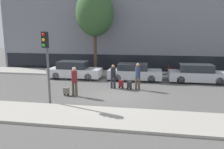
# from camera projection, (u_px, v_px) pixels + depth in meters

# --- Properties ---
(ground_plane) EXTENTS (80.00, 80.00, 0.00)m
(ground_plane) POSITION_uv_depth(u_px,v_px,m) (116.00, 95.00, 13.35)
(ground_plane) COLOR #565451
(sidewalk_near) EXTENTS (28.00, 2.50, 0.12)m
(sidewalk_near) POSITION_uv_depth(u_px,v_px,m) (104.00, 117.00, 9.71)
(sidewalk_near) COLOR #A39E93
(sidewalk_near) RESTS_ON ground_plane
(sidewalk_far) EXTENTS (28.00, 3.00, 0.12)m
(sidewalk_far) POSITION_uv_depth(u_px,v_px,m) (128.00, 74.00, 20.12)
(sidewalk_far) COLOR #A39E93
(sidewalk_far) RESTS_ON ground_plane
(building_facade) EXTENTS (28.00, 2.70, 11.74)m
(building_facade) POSITION_uv_depth(u_px,v_px,m) (132.00, 12.00, 22.45)
(building_facade) COLOR slate
(building_facade) RESTS_ON ground_plane
(parked_car_0) EXTENTS (4.38, 1.74, 1.44)m
(parked_car_0) POSITION_uv_depth(u_px,v_px,m) (74.00, 70.00, 18.38)
(parked_car_0) COLOR silver
(parked_car_0) RESTS_ON ground_plane
(parked_car_1) EXTENTS (4.27, 1.84, 1.34)m
(parked_car_1) POSITION_uv_depth(u_px,v_px,m) (134.00, 72.00, 17.69)
(parked_car_1) COLOR #B7BABF
(parked_car_1) RESTS_ON ground_plane
(parked_car_2) EXTENTS (4.39, 1.70, 1.41)m
(parked_car_2) POSITION_uv_depth(u_px,v_px,m) (197.00, 74.00, 16.80)
(parked_car_2) COLOR #B7BABF
(parked_car_2) RESTS_ON ground_plane
(pedestrian_left) EXTENTS (0.35, 0.34, 1.78)m
(pedestrian_left) POSITION_uv_depth(u_px,v_px,m) (74.00, 80.00, 13.02)
(pedestrian_left) COLOR #4C4233
(pedestrian_left) RESTS_ON ground_plane
(trolley_left) EXTENTS (0.34, 0.29, 1.04)m
(trolley_left) POSITION_uv_depth(u_px,v_px,m) (66.00, 91.00, 13.27)
(trolley_left) COLOR slate
(trolley_left) RESTS_ON ground_plane
(pedestrian_center) EXTENTS (0.35, 0.34, 1.65)m
(pedestrian_center) POSITION_uv_depth(u_px,v_px,m) (113.00, 75.00, 14.91)
(pedestrian_center) COLOR #23232D
(pedestrian_center) RESTS_ON ground_plane
(trolley_center) EXTENTS (0.34, 0.29, 1.11)m
(trolley_center) POSITION_uv_depth(u_px,v_px,m) (121.00, 83.00, 15.03)
(trolley_center) COLOR maroon
(trolley_center) RESTS_ON ground_plane
(pedestrian_right) EXTENTS (0.35, 0.34, 1.81)m
(pedestrian_right) POSITION_uv_depth(u_px,v_px,m) (138.00, 75.00, 14.51)
(pedestrian_right) COLOR #4C4233
(pedestrian_right) RESTS_ON ground_plane
(trolley_right) EXTENTS (0.34, 0.29, 1.10)m
(trolley_right) POSITION_uv_depth(u_px,v_px,m) (129.00, 84.00, 14.74)
(trolley_right) COLOR #262628
(trolley_right) RESTS_ON ground_plane
(traffic_light) EXTENTS (0.28, 0.47, 3.82)m
(traffic_light) POSITION_uv_depth(u_px,v_px,m) (46.00, 54.00, 11.11)
(traffic_light) COLOR #515154
(traffic_light) RESTS_ON ground_plane
(parked_bicycle) EXTENTS (1.77, 0.06, 0.96)m
(parked_bicycle) POSITION_uv_depth(u_px,v_px,m) (171.00, 71.00, 19.18)
(parked_bicycle) COLOR black
(parked_bicycle) RESTS_ON sidewalk_far
(bare_tree_near_crossing) EXTENTS (3.47, 3.47, 7.57)m
(bare_tree_near_crossing) POSITION_uv_depth(u_px,v_px,m) (95.00, 13.00, 19.87)
(bare_tree_near_crossing) COLOR #4C3826
(bare_tree_near_crossing) RESTS_ON sidewalk_far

